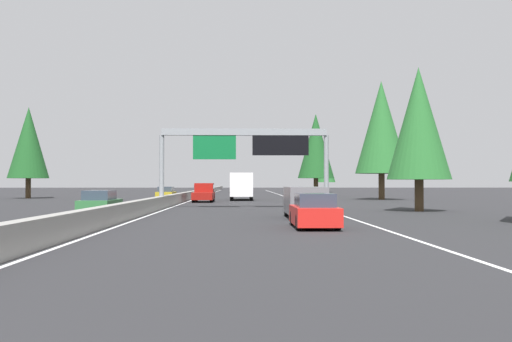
% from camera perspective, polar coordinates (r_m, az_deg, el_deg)
% --- Properties ---
extents(ground_plane, '(320.00, 320.00, 0.00)m').
position_cam_1_polar(ground_plane, '(64.92, -6.36, -2.78)').
color(ground_plane, '#262628').
extents(median_barrier, '(180.00, 0.56, 0.90)m').
position_cam_1_polar(median_barrier, '(84.87, -5.36, -2.08)').
color(median_barrier, gray).
rests_on(median_barrier, ground).
extents(shoulder_stripe_right, '(160.00, 0.16, 0.01)m').
position_cam_1_polar(shoulder_stripe_right, '(74.89, 3.15, -2.56)').
color(shoulder_stripe_right, silver).
rests_on(shoulder_stripe_right, ground).
extents(shoulder_stripe_median, '(160.00, 0.16, 0.01)m').
position_cam_1_polar(shoulder_stripe_median, '(74.87, -5.49, -2.56)').
color(shoulder_stripe_median, silver).
rests_on(shoulder_stripe_median, ground).
extents(sign_gantry_overhead, '(0.50, 12.68, 5.96)m').
position_cam_1_polar(sign_gantry_overhead, '(45.20, -0.89, 2.47)').
color(sign_gantry_overhead, gray).
rests_on(sign_gantry_overhead, ground).
extents(sedan_mid_left, '(4.40, 1.80, 1.47)m').
position_cam_1_polar(sedan_mid_left, '(25.92, 5.51, -3.85)').
color(sedan_mid_left, red).
rests_on(sedan_mid_left, ground).
extents(minivan_distant_b, '(5.00, 1.95, 1.69)m').
position_cam_1_polar(minivan_distant_b, '(32.80, 4.61, -2.80)').
color(minivan_distant_b, slate).
rests_on(minivan_distant_b, ground).
extents(box_truck_near_center, '(8.50, 2.40, 2.95)m').
position_cam_1_polar(box_truck_near_center, '(66.20, -1.38, -1.36)').
color(box_truck_near_center, white).
rests_on(box_truck_near_center, ground).
extents(bus_distant_a, '(11.50, 2.55, 3.10)m').
position_cam_1_polar(bus_distant_a, '(118.41, -1.43, -1.19)').
color(bus_distant_a, white).
rests_on(bus_distant_a, ground).
extents(pickup_mid_center, '(5.60, 2.00, 1.86)m').
position_cam_1_polar(pickup_mid_center, '(60.34, -4.94, -2.05)').
color(pickup_mid_center, maroon).
rests_on(pickup_mid_center, ground).
extents(oncoming_near, '(4.40, 1.80, 1.47)m').
position_cam_1_polar(oncoming_near, '(67.43, -8.48, -2.14)').
color(oncoming_near, '#AD931E').
rests_on(oncoming_near, ground).
extents(oncoming_far, '(4.40, 1.80, 1.47)m').
position_cam_1_polar(oncoming_far, '(36.92, -14.49, -2.99)').
color(oncoming_far, '#2D6B38').
rests_on(oncoming_far, ground).
extents(conifer_right_near, '(4.27, 4.27, 9.70)m').
position_cam_1_polar(conifer_right_near, '(42.15, 15.10, 4.34)').
color(conifer_right_near, '#4C3823').
rests_on(conifer_right_near, ground).
extents(conifer_right_mid, '(5.89, 5.89, 13.39)m').
position_cam_1_polar(conifer_right_mid, '(69.63, 11.74, 4.05)').
color(conifer_right_mid, '#4C3823').
rests_on(conifer_right_mid, ground).
extents(conifer_right_far, '(5.07, 5.07, 11.51)m').
position_cam_1_polar(conifer_right_far, '(84.64, 5.66, 2.35)').
color(conifer_right_far, '#4C3823').
rests_on(conifer_right_far, ground).
extents(conifer_right_distant, '(3.94, 3.94, 8.95)m').
position_cam_1_polar(conifer_right_distant, '(121.35, 6.57, 0.58)').
color(conifer_right_distant, '#4C3823').
rests_on(conifer_right_distant, ground).
extents(conifer_left_mid, '(4.89, 4.89, 11.11)m').
position_cam_1_polar(conifer_left_mid, '(78.50, -20.66, 2.50)').
color(conifer_left_mid, '#4C3823').
rests_on(conifer_left_mid, ground).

